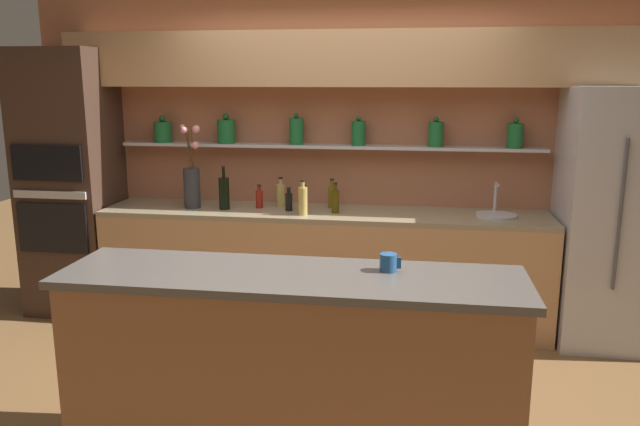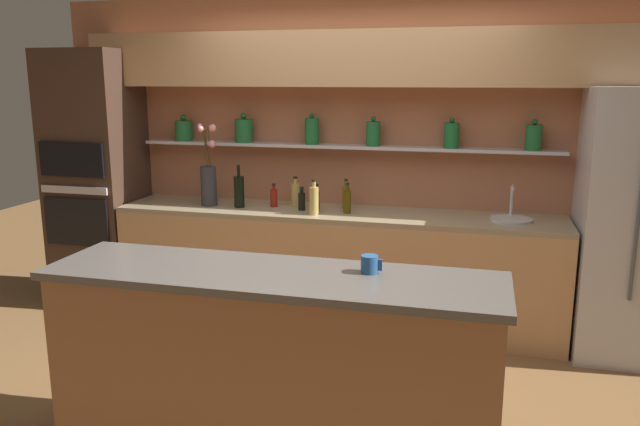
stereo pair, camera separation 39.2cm
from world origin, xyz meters
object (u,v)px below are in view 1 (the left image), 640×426
(bottle_spirit_3, at_px, (303,200))
(bottle_wine_4, at_px, (224,193))
(bottle_oil_6, at_px, (335,201))
(oven_tower, at_px, (71,183))
(bottle_oil_1, at_px, (332,196))
(bottle_sauce_5, at_px, (259,198))
(refrigerator, at_px, (628,219))
(flower_vase, at_px, (192,182))
(bottle_sauce_7, at_px, (289,201))
(sink_fixture, at_px, (496,213))
(coffee_mug, at_px, (389,262))
(bottle_spirit_0, at_px, (281,195))
(bottle_oil_2, at_px, (304,200))

(bottle_spirit_3, relative_size, bottle_wine_4, 0.79)
(bottle_oil_6, bearing_deg, oven_tower, 178.87)
(bottle_oil_1, distance_m, bottle_sauce_5, 0.59)
(bottle_spirit_3, height_order, bottle_sauce_5, bottle_spirit_3)
(refrigerator, relative_size, flower_vase, 2.82)
(bottle_oil_6, bearing_deg, bottle_sauce_5, 171.93)
(bottle_sauce_7, bearing_deg, sink_fixture, 1.35)
(bottle_spirit_3, bearing_deg, sink_fixture, 6.71)
(sink_fixture, xyz_separation_m, bottle_sauce_7, (-1.59, -0.04, 0.05))
(refrigerator, bearing_deg, oven_tower, 179.52)
(flower_vase, relative_size, coffee_mug, 6.39)
(bottle_spirit_0, xyz_separation_m, coffee_mug, (0.96, -1.93, 0.05))
(oven_tower, height_order, bottle_sauce_7, oven_tower)
(bottle_spirit_3, bearing_deg, bottle_oil_2, 96.62)
(bottle_oil_6, bearing_deg, coffee_mug, -74.39)
(refrigerator, bearing_deg, coffee_mug, -133.20)
(bottle_oil_2, bearing_deg, bottle_wine_4, -178.11)
(refrigerator, xyz_separation_m, bottle_oil_6, (-2.15, -0.01, 0.07))
(bottle_oil_2, bearing_deg, bottle_oil_1, 37.61)
(bottle_sauce_5, height_order, coffee_mug, bottle_sauce_5)
(bottle_spirit_0, bearing_deg, bottle_sauce_7, -57.61)
(refrigerator, bearing_deg, bottle_oil_2, 179.58)
(bottle_spirit_0, relative_size, bottle_sauce_5, 1.26)
(sink_fixture, bearing_deg, oven_tower, -179.80)
(bottle_sauce_7, bearing_deg, bottle_oil_2, 3.14)
(bottle_oil_1, relative_size, coffee_mug, 2.27)
(bottle_spirit_0, distance_m, bottle_wine_4, 0.46)
(bottle_spirit_3, xyz_separation_m, bottle_oil_6, (0.24, 0.12, -0.02))
(bottle_sauce_5, bearing_deg, bottle_spirit_0, 28.78)
(flower_vase, height_order, bottle_oil_6, flower_vase)
(sink_fixture, bearing_deg, bottle_oil_6, -177.38)
(bottle_spirit_0, bearing_deg, bottle_spirit_3, -51.03)
(sink_fixture, relative_size, bottle_oil_1, 1.28)
(bottle_oil_2, bearing_deg, flower_vase, -179.42)
(oven_tower, relative_size, bottle_spirit_0, 9.02)
(bottle_oil_1, height_order, bottle_sauce_5, bottle_oil_1)
(bottle_oil_1, xyz_separation_m, bottle_oil_6, (0.05, -0.18, -0.00))
(oven_tower, bearing_deg, bottle_spirit_0, 4.27)
(bottle_oil_2, relative_size, bottle_spirit_3, 0.79)
(bottle_oil_1, distance_m, bottle_oil_6, 0.19)
(bottle_spirit_0, distance_m, bottle_oil_2, 0.27)
(bottle_sauce_7, bearing_deg, bottle_wine_4, -178.40)
(oven_tower, relative_size, bottle_sauce_5, 11.40)
(bottle_sauce_7, height_order, coffee_mug, same)
(flower_vase, relative_size, bottle_oil_2, 3.10)
(bottle_spirit_0, xyz_separation_m, bottle_sauce_5, (-0.16, -0.09, -0.02))
(flower_vase, distance_m, bottle_oil_2, 0.92)
(bottle_sauce_7, bearing_deg, coffee_mug, -64.09)
(coffee_mug, bearing_deg, bottle_spirit_0, 116.47)
(sink_fixture, bearing_deg, bottle_spirit_0, 175.97)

